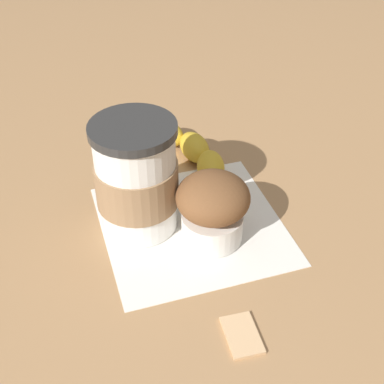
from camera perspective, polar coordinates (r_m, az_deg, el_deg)
ground_plane at (r=0.65m, az=0.00°, el=-3.57°), size 3.00×3.00×0.00m
paper_napkin at (r=0.65m, az=0.00°, el=-3.52°), size 0.23×0.23×0.00m
coffee_cup at (r=0.61m, az=-5.94°, el=1.43°), size 0.10×0.10×0.14m
muffin at (r=0.60m, az=2.22°, el=-1.60°), size 0.08×0.08×0.09m
banana at (r=0.73m, az=0.59°, el=3.62°), size 0.07×0.21×0.04m
sugar_packet at (r=0.54m, az=5.36°, el=-14.84°), size 0.04×0.05×0.01m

